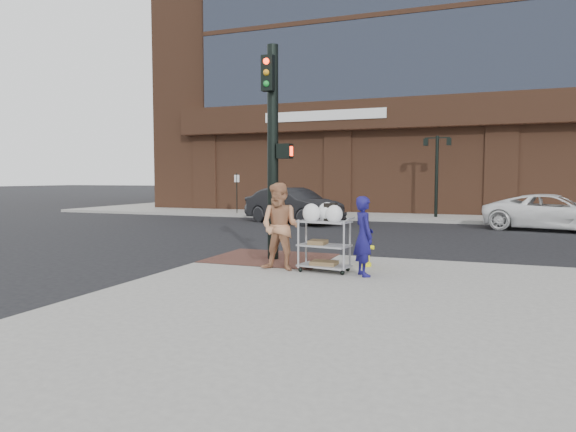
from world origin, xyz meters
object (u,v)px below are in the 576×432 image
at_px(woman_blue, 364,236).
at_px(fire_hydrant, 366,248).
at_px(sedan_dark, 293,206).
at_px(minivan_white, 554,212).
at_px(pedestrian_tan, 280,227).
at_px(utility_cart, 324,241).
at_px(traffic_signal_pole, 273,146).
at_px(lamp_post, 437,167).

distance_m(woman_blue, fire_hydrant, 1.19).
relative_size(woman_blue, sedan_dark, 0.32).
xyz_separation_m(minivan_white, fire_hydrant, (-5.03, -11.59, -0.17)).
height_order(pedestrian_tan, utility_cart, pedestrian_tan).
relative_size(traffic_signal_pole, utility_cart, 3.51).
bearing_deg(fire_hydrant, lamp_post, 89.13).
xyz_separation_m(traffic_signal_pole, pedestrian_tan, (0.68, -1.28, -1.77)).
height_order(lamp_post, woman_blue, lamp_post).
height_order(minivan_white, utility_cart, utility_cart).
bearing_deg(lamp_post, traffic_signal_pole, -99.24).
bearing_deg(woman_blue, sedan_dark, -6.98).
distance_m(woman_blue, minivan_white, 13.60).
xyz_separation_m(sedan_dark, fire_hydrant, (5.74, -11.05, -0.26)).
height_order(lamp_post, utility_cart, lamp_post).
bearing_deg(pedestrian_tan, traffic_signal_pole, 119.29).
relative_size(sedan_dark, minivan_white, 0.96).
relative_size(sedan_dark, fire_hydrant, 6.25).
height_order(traffic_signal_pole, utility_cart, traffic_signal_pole).
distance_m(lamp_post, sedan_dark, 7.60).
height_order(sedan_dark, utility_cart, sedan_dark).
bearing_deg(pedestrian_tan, woman_blue, 1.36).
relative_size(lamp_post, traffic_signal_pole, 0.80).
height_order(traffic_signal_pole, pedestrian_tan, traffic_signal_pole).
xyz_separation_m(woman_blue, sedan_dark, (-5.94, 12.16, -0.12)).
distance_m(pedestrian_tan, sedan_dark, 12.87).
relative_size(pedestrian_tan, fire_hydrant, 2.31).
relative_size(woman_blue, fire_hydrant, 1.98).
distance_m(traffic_signal_pole, fire_hydrant, 3.20).
xyz_separation_m(minivan_white, utility_cart, (-5.69, -12.56, 0.07)).
xyz_separation_m(woman_blue, pedestrian_tan, (-1.76, -0.01, 0.13)).
xyz_separation_m(pedestrian_tan, fire_hydrant, (1.56, 1.12, -0.51)).
bearing_deg(lamp_post, minivan_white, -38.31).
bearing_deg(traffic_signal_pole, utility_cart, -35.16).
distance_m(traffic_signal_pole, sedan_dark, 11.62).
distance_m(traffic_signal_pole, pedestrian_tan, 2.28).
distance_m(sedan_dark, minivan_white, 10.79).
xyz_separation_m(pedestrian_tan, sedan_dark, (-4.18, 12.17, -0.25)).
height_order(sedan_dark, minivan_white, sedan_dark).
bearing_deg(fire_hydrant, minivan_white, 66.54).
bearing_deg(minivan_white, sedan_dark, 104.98).
bearing_deg(utility_cart, sedan_dark, 112.96).
xyz_separation_m(traffic_signal_pole, minivan_white, (7.27, 11.44, -2.11)).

